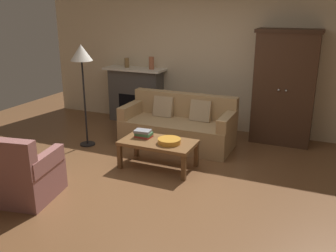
{
  "coord_description": "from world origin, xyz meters",
  "views": [
    {
      "loc": [
        2.08,
        -4.33,
        2.32
      ],
      "look_at": [
        -0.11,
        0.67,
        0.55
      ],
      "focal_mm": 39.75,
      "sensor_mm": 36.0,
      "label": 1
    }
  ],
  "objects": [
    {
      "name": "ground_plane",
      "position": [
        0.0,
        0.0,
        0.0
      ],
      "size": [
        9.6,
        9.6,
        0.0
      ],
      "primitive_type": "plane",
      "color": "brown"
    },
    {
      "name": "back_wall",
      "position": [
        0.0,
        2.55,
        1.4
      ],
      "size": [
        7.2,
        0.1,
        2.8
      ],
      "primitive_type": "cube",
      "color": "beige",
      "rests_on": "ground"
    },
    {
      "name": "fireplace",
      "position": [
        -1.55,
        2.3,
        0.57
      ],
      "size": [
        1.26,
        0.48,
        1.12
      ],
      "color": "#4C4947",
      "rests_on": "ground"
    },
    {
      "name": "armoire",
      "position": [
        1.4,
        2.22,
        0.98
      ],
      "size": [
        1.06,
        0.57,
        1.96
      ],
      "color": "#472D1E",
      "rests_on": "ground"
    },
    {
      "name": "couch",
      "position": [
        -0.21,
        1.36,
        0.32
      ],
      "size": [
        1.92,
        0.86,
        0.86
      ],
      "color": "tan",
      "rests_on": "ground"
    },
    {
      "name": "coffee_table",
      "position": [
        -0.11,
        0.32,
        0.37
      ],
      "size": [
        1.1,
        0.6,
        0.42
      ],
      "color": "brown",
      "rests_on": "ground"
    },
    {
      "name": "fruit_bowl",
      "position": [
        0.08,
        0.3,
        0.46
      ],
      "size": [
        0.34,
        0.34,
        0.07
      ],
      "primitive_type": "cylinder",
      "color": "orange",
      "rests_on": "coffee_table"
    },
    {
      "name": "book_stack",
      "position": [
        -0.39,
        0.39,
        0.48
      ],
      "size": [
        0.27,
        0.2,
        0.11
      ],
      "color": "#B73833",
      "rests_on": "coffee_table"
    },
    {
      "name": "mantel_vase_bronze",
      "position": [
        -1.73,
        2.28,
        1.22
      ],
      "size": [
        0.09,
        0.09,
        0.19
      ],
      "primitive_type": "cylinder",
      "color": "olive",
      "rests_on": "fireplace"
    },
    {
      "name": "mantel_vase_terracotta",
      "position": [
        -1.17,
        2.28,
        1.24
      ],
      "size": [
        0.1,
        0.1,
        0.25
      ],
      "primitive_type": "cylinder",
      "color": "#A86042",
      "rests_on": "fireplace"
    },
    {
      "name": "armchair_near_left",
      "position": [
        -1.27,
        -1.22,
        0.32
      ],
      "size": [
        0.89,
        0.9,
        0.88
      ],
      "color": "#935B56",
      "rests_on": "ground"
    },
    {
      "name": "floor_lamp",
      "position": [
        -1.66,
        0.69,
        1.49
      ],
      "size": [
        0.36,
        0.36,
        1.73
      ],
      "color": "black",
      "rests_on": "ground"
    }
  ]
}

